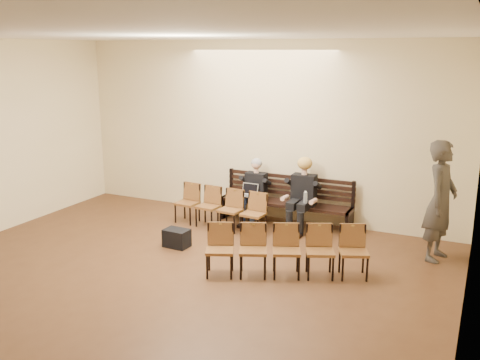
{
  "coord_description": "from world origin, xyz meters",
  "views": [
    {
      "loc": [
        4.1,
        -4.67,
        3.31
      ],
      "look_at": [
        -0.02,
        4.05,
        0.95
      ],
      "focal_mm": 40.0,
      "sensor_mm": 36.0,
      "label": 1
    }
  ],
  "objects_px": {
    "bench": "(285,213)",
    "bag": "(177,238)",
    "laptop": "(247,197)",
    "chair_row_back": "(286,251)",
    "seated_man": "(254,193)",
    "passerby": "(441,192)",
    "chair_row_front": "(219,208)",
    "seated_woman": "(302,196)",
    "water_bottle": "(305,204)"
  },
  "relations": [
    {
      "from": "seated_man",
      "to": "laptop",
      "type": "distance_m",
      "value": 0.23
    },
    {
      "from": "chair_row_back",
      "to": "water_bottle",
      "type": "bearing_deg",
      "value": 77.38
    },
    {
      "from": "seated_man",
      "to": "water_bottle",
      "type": "relative_size",
      "value": 5.12
    },
    {
      "from": "seated_man",
      "to": "water_bottle",
      "type": "height_order",
      "value": "seated_man"
    },
    {
      "from": "passerby",
      "to": "seated_man",
      "type": "bearing_deg",
      "value": 94.35
    },
    {
      "from": "bench",
      "to": "bag",
      "type": "height_order",
      "value": "bench"
    },
    {
      "from": "passerby",
      "to": "chair_row_back",
      "type": "xyz_separation_m",
      "value": [
        -1.96,
        -1.68,
        -0.73
      ]
    },
    {
      "from": "laptop",
      "to": "passerby",
      "type": "distance_m",
      "value": 3.54
    },
    {
      "from": "seated_woman",
      "to": "passerby",
      "type": "xyz_separation_m",
      "value": [
        2.46,
        -0.48,
        0.47
      ]
    },
    {
      "from": "water_bottle",
      "to": "seated_woman",
      "type": "bearing_deg",
      "value": 120.23
    },
    {
      "from": "seated_woman",
      "to": "passerby",
      "type": "height_order",
      "value": "passerby"
    },
    {
      "from": "bench",
      "to": "seated_man",
      "type": "height_order",
      "value": "seated_man"
    },
    {
      "from": "bag",
      "to": "chair_row_back",
      "type": "xyz_separation_m",
      "value": [
        2.13,
        -0.34,
        0.23
      ]
    },
    {
      "from": "laptop",
      "to": "chair_row_back",
      "type": "height_order",
      "value": "chair_row_back"
    },
    {
      "from": "bench",
      "to": "seated_man",
      "type": "relative_size",
      "value": 2.18
    },
    {
      "from": "bag",
      "to": "chair_row_back",
      "type": "bearing_deg",
      "value": -9.12
    },
    {
      "from": "laptop",
      "to": "bench",
      "type": "bearing_deg",
      "value": 35.3
    },
    {
      "from": "seated_man",
      "to": "chair_row_back",
      "type": "xyz_separation_m",
      "value": [
        1.48,
        -2.16,
        -0.21
      ]
    },
    {
      "from": "passerby",
      "to": "bench",
      "type": "bearing_deg",
      "value": 90.34
    },
    {
      "from": "bag",
      "to": "laptop",
      "type": "bearing_deg",
      "value": 69.2
    },
    {
      "from": "laptop",
      "to": "chair_row_back",
      "type": "relative_size",
      "value": 0.14
    },
    {
      "from": "passerby",
      "to": "water_bottle",
      "type": "bearing_deg",
      "value": 96.76
    },
    {
      "from": "seated_man",
      "to": "chair_row_front",
      "type": "height_order",
      "value": "seated_man"
    },
    {
      "from": "seated_woman",
      "to": "water_bottle",
      "type": "distance_m",
      "value": 0.31
    },
    {
      "from": "laptop",
      "to": "chair_row_front",
      "type": "bearing_deg",
      "value": -128.77
    },
    {
      "from": "water_bottle",
      "to": "chair_row_back",
      "type": "height_order",
      "value": "chair_row_back"
    },
    {
      "from": "seated_man",
      "to": "water_bottle",
      "type": "xyz_separation_m",
      "value": [
        1.13,
        -0.26,
        -0.03
      ]
    },
    {
      "from": "seated_woman",
      "to": "water_bottle",
      "type": "xyz_separation_m",
      "value": [
        0.15,
        -0.26,
        -0.08
      ]
    },
    {
      "from": "bench",
      "to": "bag",
      "type": "bearing_deg",
      "value": -122.91
    },
    {
      "from": "bag",
      "to": "seated_woman",
      "type": "bearing_deg",
      "value": 48.16
    },
    {
      "from": "laptop",
      "to": "seated_man",
      "type": "bearing_deg",
      "value": 86.48
    },
    {
      "from": "passerby",
      "to": "bag",
      "type": "bearing_deg",
      "value": 120.42
    },
    {
      "from": "laptop",
      "to": "bag",
      "type": "distance_m",
      "value": 1.75
    },
    {
      "from": "bench",
      "to": "water_bottle",
      "type": "xyz_separation_m",
      "value": [
        0.52,
        -0.38,
        0.34
      ]
    },
    {
      "from": "bench",
      "to": "chair_row_front",
      "type": "distance_m",
      "value": 1.3
    },
    {
      "from": "bench",
      "to": "laptop",
      "type": "xyz_separation_m",
      "value": [
        -0.65,
        -0.35,
        0.34
      ]
    },
    {
      "from": "seated_woman",
      "to": "bag",
      "type": "relative_size",
      "value": 3.05
    },
    {
      "from": "bag",
      "to": "passerby",
      "type": "bearing_deg",
      "value": 18.13
    },
    {
      "from": "bag",
      "to": "chair_row_front",
      "type": "bearing_deg",
      "value": 80.62
    },
    {
      "from": "seated_woman",
      "to": "chair_row_back",
      "type": "height_order",
      "value": "seated_woman"
    },
    {
      "from": "seated_man",
      "to": "seated_woman",
      "type": "distance_m",
      "value": 0.98
    },
    {
      "from": "laptop",
      "to": "chair_row_front",
      "type": "xyz_separation_m",
      "value": [
        -0.41,
        -0.39,
        -0.18
      ]
    },
    {
      "from": "seated_woman",
      "to": "laptop",
      "type": "relative_size",
      "value": 3.99
    },
    {
      "from": "bench",
      "to": "chair_row_front",
      "type": "bearing_deg",
      "value": -145.06
    },
    {
      "from": "laptop",
      "to": "chair_row_back",
      "type": "xyz_separation_m",
      "value": [
        1.52,
        -1.94,
        -0.18
      ]
    },
    {
      "from": "seated_man",
      "to": "passerby",
      "type": "xyz_separation_m",
      "value": [
        3.44,
        -0.48,
        0.52
      ]
    },
    {
      "from": "passerby",
      "to": "chair_row_front",
      "type": "xyz_separation_m",
      "value": [
        -3.89,
        -0.14,
        -0.73
      ]
    },
    {
      "from": "laptop",
      "to": "water_bottle",
      "type": "distance_m",
      "value": 1.17
    },
    {
      "from": "passerby",
      "to": "chair_row_back",
      "type": "relative_size",
      "value": 0.93
    },
    {
      "from": "bench",
      "to": "passerby",
      "type": "bearing_deg",
      "value": -11.95
    }
  ]
}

